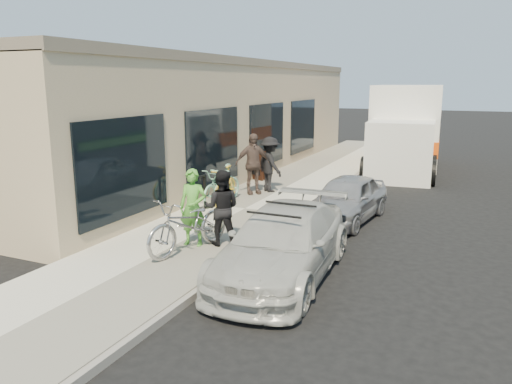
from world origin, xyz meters
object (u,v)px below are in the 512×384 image
(sedan_silver, at_px, (347,199))
(cruiser_bike_a, at_px, (224,185))
(sedan_white, at_px, (283,244))
(bystander_a, at_px, (270,164))
(tandem_bike, at_px, (189,224))
(sandwich_board, at_px, (257,166))
(woman_rider, at_px, (193,207))
(bystander_b, at_px, (253,164))
(cruiser_bike_c, at_px, (225,186))
(cruiser_bike_b, at_px, (222,186))
(bike_rack, at_px, (199,190))
(moving_truck, at_px, (405,132))
(man_standing, at_px, (222,208))

(sedan_silver, distance_m, cruiser_bike_a, 3.33)
(sedan_white, bearing_deg, bystander_a, 111.67)
(sedan_silver, relative_size, tandem_bike, 1.60)
(bystander_a, bearing_deg, sandwich_board, -17.99)
(sedan_silver, distance_m, woman_rider, 4.31)
(tandem_bike, xyz_separation_m, bystander_b, (-1.05, 5.31, 0.36))
(sedan_silver, distance_m, cruiser_bike_c, 3.28)
(woman_rider, distance_m, bystander_a, 5.47)
(tandem_bike, relative_size, cruiser_bike_b, 1.13)
(tandem_bike, distance_m, woman_rider, 0.47)
(bike_rack, height_order, cruiser_bike_b, cruiser_bike_b)
(moving_truck, height_order, tandem_bike, moving_truck)
(moving_truck, bearing_deg, cruiser_bike_c, -115.34)
(bike_rack, xyz_separation_m, cruiser_bike_b, (0.12, 1.07, -0.07))
(sedan_white, xyz_separation_m, bystander_b, (-3.09, 5.45, 0.44))
(cruiser_bike_b, distance_m, cruiser_bike_c, 0.27)
(cruiser_bike_b, bearing_deg, cruiser_bike_a, -42.02)
(tandem_bike, relative_size, man_standing, 1.35)
(moving_truck, xyz_separation_m, tandem_bike, (-2.33, -12.69, -0.78))
(tandem_bike, xyz_separation_m, cruiser_bike_c, (-1.13, 3.67, -0.02))
(sedan_silver, xyz_separation_m, tandem_bike, (-2.14, -4.02, 0.13))
(moving_truck, bearing_deg, bystander_a, -118.26)
(man_standing, distance_m, cruiser_bike_b, 3.66)
(sandwich_board, xyz_separation_m, cruiser_bike_a, (0.64, -3.66, 0.05))
(moving_truck, xyz_separation_m, man_standing, (-1.94, -12.05, -0.55))
(bike_rack, bearing_deg, bystander_b, 81.38)
(sedan_silver, distance_m, tandem_bike, 4.55)
(man_standing, distance_m, bystander_b, 4.89)
(cruiser_bike_b, bearing_deg, bystander_b, 82.75)
(cruiser_bike_a, relative_size, cruiser_bike_c, 1.03)
(sandwich_board, relative_size, sedan_silver, 0.29)
(bike_rack, distance_m, tandem_bike, 3.14)
(bystander_a, bearing_deg, sedan_silver, -175.87)
(cruiser_bike_c, bearing_deg, cruiser_bike_a, 122.22)
(sandwich_board, height_order, moving_truck, moving_truck)
(sedan_white, height_order, man_standing, man_standing)
(sandwich_board, distance_m, bystander_b, 2.25)
(bike_rack, relative_size, bystander_a, 0.55)
(woman_rider, xyz_separation_m, cruiser_bike_b, (-1.17, 3.48, -0.30))
(sedan_white, xyz_separation_m, man_standing, (-1.65, 0.77, 0.31))
(moving_truck, height_order, bystander_a, moving_truck)
(sedan_white, distance_m, cruiser_bike_c, 4.94)
(man_standing, distance_m, bystander_a, 5.30)
(cruiser_bike_a, bearing_deg, sandwich_board, 90.17)
(cruiser_bike_b, xyz_separation_m, cruiser_bike_c, (0.19, -0.20, 0.04))
(sedan_white, height_order, moving_truck, moving_truck)
(man_standing, xyz_separation_m, bystander_b, (-1.44, 4.68, 0.13))
(sandwich_board, relative_size, moving_truck, 0.14)
(cruiser_bike_b, relative_size, bystander_a, 1.11)
(woman_rider, bearing_deg, man_standing, 16.56)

